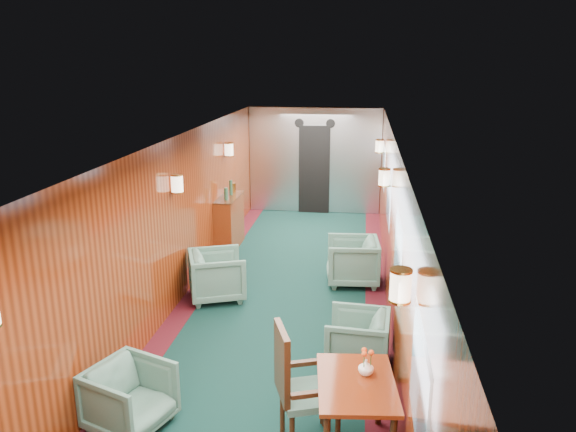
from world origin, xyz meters
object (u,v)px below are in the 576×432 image
object	(u,v)px
credenza	(229,221)
armchair_left_near	(130,397)
dining_table	(356,393)
side_chair	(297,383)
armchair_right_near	(357,340)
armchair_right_far	(352,261)
armchair_left_far	(217,275)

from	to	relation	value
credenza	armchair_left_near	distance (m)	5.38
dining_table	armchair_left_near	bearing A→B (deg)	171.76
side_chair	armchair_right_near	world-z (taller)	side_chair
dining_table	armchair_right_near	distance (m)	1.54
credenza	armchair_right_far	world-z (taller)	credenza
side_chair	armchair_right_far	size ratio (longest dim) A/B	1.48
armchair_left_near	armchair_right_far	distance (m)	4.41
dining_table	side_chair	xyz separation A→B (m)	(-0.52, 0.04, 0.04)
side_chair	armchair_left_far	world-z (taller)	side_chair
dining_table	credenza	xyz separation A→B (m)	(-2.44, 5.45, -0.10)
dining_table	armchair_right_near	xyz separation A→B (m)	(-0.00, 1.51, -0.28)
armchair_left_far	armchair_right_far	xyz separation A→B (m)	(1.96, 0.85, 0.01)
credenza	armchair_left_far	xyz separation A→B (m)	(0.36, -2.30, -0.15)
dining_table	side_chair	distance (m)	0.53
credenza	armchair_right_far	distance (m)	2.74
armchair_left_far	armchair_right_near	size ratio (longest dim) A/B	1.11
armchair_right_near	dining_table	bearing A→B (deg)	4.41
side_chair	credenza	bearing A→B (deg)	89.58
armchair_left_near	armchair_left_far	bearing A→B (deg)	19.83
credenza	armchair_left_far	bearing A→B (deg)	-81.08
credenza	armchair_right_far	bearing A→B (deg)	-31.94
armchair_right_far	armchair_left_near	bearing A→B (deg)	-31.56
armchair_right_near	armchair_right_far	world-z (taller)	armchair_right_far
side_chair	armchair_right_near	xyz separation A→B (m)	(0.52, 1.48, -0.32)
dining_table	armchair_right_near	size ratio (longest dim) A/B	1.44
armchair_right_far	credenza	bearing A→B (deg)	-126.25
credenza	armchair_left_far	world-z (taller)	credenza
dining_table	armchair_left_far	size ratio (longest dim) A/B	1.30
armchair_left_near	side_chair	bearing A→B (deg)	-70.80
armchair_left_near	armchair_left_far	xyz separation A→B (m)	(0.06, 3.07, 0.04)
armchair_left_far	armchair_right_near	bearing A→B (deg)	-148.96
armchair_left_near	armchair_left_far	world-z (taller)	armchair_left_far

